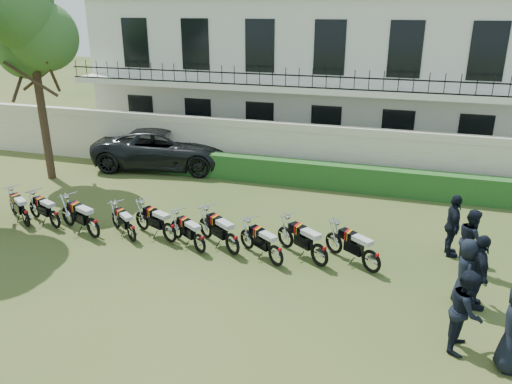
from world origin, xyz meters
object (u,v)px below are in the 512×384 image
motorcycle_7 (276,251)px  motorcycle_1 (54,215)px  officer_3 (466,272)px  motorcycle_4 (169,228)px  motorcycle_2 (93,223)px  officer_1 (466,311)px  officer_4 (471,240)px  motorcycle_8 (320,250)px  motorcycle_3 (131,229)px  suv (166,148)px  officer_5 (453,226)px  motorcycle_0 (25,213)px  motorcycle_5 (199,239)px  motorcycle_9 (372,256)px  motorcycle_6 (232,239)px  officer_2 (479,272)px  tree_west_near (31,29)px

motorcycle_7 → motorcycle_1: bearing=122.4°
officer_3 → motorcycle_4: bearing=81.8°
motorcycle_2 → officer_1: officer_1 is taller
motorcycle_1 → officer_4: size_ratio=1.04×
motorcycle_7 → motorcycle_4: bearing=117.2°
motorcycle_8 → motorcycle_3: bearing=126.9°
officer_1 → suv: bearing=63.3°
motorcycle_2 → officer_4: (10.79, 1.44, 0.34)m
officer_1 → officer_5: officer_5 is taller
motorcycle_0 → officer_1: officer_1 is taller
motorcycle_3 → suv: (-2.42, 7.12, 0.41)m
motorcycle_5 → officer_5: size_ratio=0.87×
motorcycle_5 → officer_3: (7.04, -0.51, 0.38)m
motorcycle_9 → motorcycle_5: bearing=129.4°
motorcycle_4 → motorcycle_9: size_ratio=1.08×
suv → officer_5: bearing=-123.6°
officer_1 → motorcycle_1: bearing=91.0°
motorcycle_1 → motorcycle_7: 7.39m
motorcycle_0 → motorcycle_6: size_ratio=0.97×
motorcycle_5 → motorcycle_9: (4.81, 0.32, 0.05)m
motorcycle_0 → motorcycle_5: (6.05, -0.01, -0.02)m
motorcycle_4 → officer_2: bearing=-72.2°
motorcycle_2 → motorcycle_7: 5.78m
motorcycle_0 → officer_4: 13.42m
motorcycle_8 → suv: 10.68m
motorcycle_1 → motorcycle_8: size_ratio=1.02×
officer_2 → officer_3: 0.27m
tree_west_near → officer_3: bearing=-17.4°
motorcycle_5 → motorcycle_2: bearing=124.2°
motorcycle_8 → officer_1: officer_1 is taller
suv → officer_2: bearing=-132.7°
motorcycle_0 → motorcycle_2: (2.56, -0.07, 0.03)m
motorcycle_0 → officer_3: 13.11m
motorcycle_8 → motorcycle_5: bearing=129.3°
motorcycle_5 → motorcycle_7: 2.30m
motorcycle_8 → suv: (-8.11, 6.94, 0.34)m
tree_west_near → motorcycle_5: size_ratio=4.95×
motorcycle_5 → motorcycle_0: bearing=123.0°
officer_1 → officer_2: size_ratio=0.96×
motorcycle_8 → officer_5: size_ratio=0.95×
motorcycle_1 → suv: (0.41, 7.00, 0.38)m
motorcycle_8 → motorcycle_9: 1.38m
officer_2 → motorcycle_8: bearing=67.0°
officer_4 → motorcycle_3: bearing=89.2°
motorcycle_3 → officer_2: size_ratio=0.79×
motorcycle_8 → officer_2: 3.97m
suv → tree_west_near: bearing=116.6°
motorcycle_8 → officer_4: (3.87, 1.12, 0.34)m
officer_5 → motorcycle_8: bearing=111.1°
motorcycle_6 → motorcycle_2: bearing=127.8°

